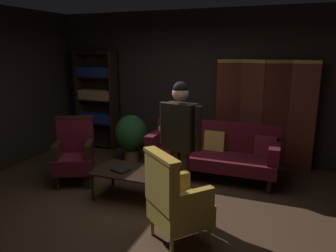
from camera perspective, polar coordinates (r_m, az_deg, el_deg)
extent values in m
plane|color=#3D2819|center=(4.49, -3.83, -14.14)|extent=(10.00, 10.00, 0.00)
cube|color=black|center=(6.32, 5.49, 7.23)|extent=(7.20, 0.10, 2.80)
cube|color=black|center=(6.35, -27.02, 5.86)|extent=(0.10, 3.60, 2.80)
cube|color=#5B2319|center=(6.05, 10.53, 2.48)|extent=(0.43, 0.23, 1.90)
cube|color=#B78E33|center=(5.95, 10.92, 11.21)|extent=(0.43, 0.24, 0.06)
cube|color=#5B2319|center=(6.00, 14.43, 2.18)|extent=(0.43, 0.22, 1.90)
cube|color=#B78E33|center=(5.89, 14.96, 10.99)|extent=(0.43, 0.23, 0.06)
cube|color=#5B2319|center=(5.96, 18.44, 1.84)|extent=(0.44, 0.20, 1.90)
cube|color=#B78E33|center=(5.85, 19.11, 10.69)|extent=(0.44, 0.21, 0.06)
cube|color=#5B2319|center=(5.98, 22.61, 1.54)|extent=(0.45, 0.15, 1.90)
cube|color=#B78E33|center=(5.88, 23.42, 10.34)|extent=(0.45, 0.16, 0.06)
cube|color=black|center=(7.27, -15.15, 4.65)|extent=(0.06, 0.32, 2.05)
cube|color=black|center=(6.80, -9.42, 4.37)|extent=(0.06, 0.32, 2.05)
cube|color=black|center=(7.15, -11.71, 4.70)|extent=(0.90, 0.02, 2.05)
cube|color=black|center=(7.23, -12.00, -3.05)|extent=(0.86, 0.30, 0.02)
cube|color=black|center=(7.11, -12.18, 0.68)|extent=(0.86, 0.30, 0.02)
cube|color=navy|center=(7.08, -12.31, 1.47)|extent=(0.78, 0.22, 0.19)
cube|color=black|center=(7.03, -12.38, 4.52)|extent=(0.86, 0.30, 0.02)
cube|color=#9E7A47|center=(6.99, -12.51, 5.39)|extent=(0.78, 0.22, 0.20)
cube|color=black|center=(6.97, -12.58, 8.44)|extent=(0.86, 0.30, 0.02)
cube|color=navy|center=(6.95, -12.72, 9.32)|extent=(0.78, 0.22, 0.20)
cube|color=black|center=(6.95, -12.78, 12.40)|extent=(0.86, 0.30, 0.02)
cylinder|color=black|center=(5.47, -2.98, -7.66)|extent=(0.07, 0.07, 0.22)
cylinder|color=black|center=(5.05, 17.43, -10.15)|extent=(0.07, 0.07, 0.22)
cylinder|color=black|center=(5.99, -0.61, -5.74)|extent=(0.07, 0.07, 0.22)
cylinder|color=black|center=(5.60, 17.90, -7.79)|extent=(0.07, 0.07, 0.22)
cube|color=#4C0F19|center=(5.37, 7.66, -5.77)|extent=(2.10, 0.76, 0.20)
cube|color=#4C0F19|center=(5.57, 8.52, -1.56)|extent=(2.10, 0.18, 0.46)
cube|color=#4C0F19|center=(5.60, -2.06, -2.39)|extent=(0.16, 0.68, 0.26)
cube|color=#4C0F19|center=(5.18, 18.35, -4.42)|extent=(0.16, 0.68, 0.26)
cube|color=beige|center=(5.72, 0.12, -1.84)|extent=(0.36, 0.20, 0.35)
cube|color=#B79338|center=(5.48, 8.24, -2.65)|extent=(0.35, 0.16, 0.35)
cube|color=maroon|center=(5.37, 16.90, -3.46)|extent=(0.36, 0.18, 0.34)
cylinder|color=black|center=(4.69, -13.17, -10.54)|extent=(0.04, 0.04, 0.39)
cylinder|color=black|center=(4.28, -2.92, -12.60)|extent=(0.04, 0.04, 0.39)
cylinder|color=black|center=(5.11, -9.74, -8.34)|extent=(0.04, 0.04, 0.39)
cylinder|color=black|center=(4.74, -0.21, -9.94)|extent=(0.04, 0.04, 0.39)
cube|color=black|center=(4.61, -6.73, -7.91)|extent=(1.00, 0.64, 0.03)
cylinder|color=#B78E33|center=(3.73, 7.24, -18.55)|extent=(0.04, 0.04, 0.22)
cylinder|color=#B78E33|center=(4.05, 3.33, -15.61)|extent=(0.04, 0.04, 0.22)
cylinder|color=#B78E33|center=(3.52, 0.71, -20.58)|extent=(0.04, 0.04, 0.22)
cylinder|color=#B78E33|center=(3.86, -2.77, -17.20)|extent=(0.04, 0.04, 0.22)
cube|color=#B79338|center=(3.67, 2.16, -14.85)|extent=(0.79, 0.79, 0.24)
cube|color=#B79338|center=(3.40, -1.18, -9.94)|extent=(0.50, 0.45, 0.54)
cube|color=#B78E33|center=(3.29, -1.20, -5.30)|extent=(0.54, 0.49, 0.04)
cube|color=#B78E33|center=(3.38, 4.32, -13.09)|extent=(0.39, 0.44, 0.22)
cube|color=#B78E33|center=(3.75, 0.30, -10.24)|extent=(0.39, 0.44, 0.22)
cylinder|color=black|center=(5.20, -18.93, -9.57)|extent=(0.04, 0.04, 0.22)
cylinder|color=black|center=(5.11, -13.83, -9.59)|extent=(0.04, 0.04, 0.22)
cylinder|color=black|center=(5.61, -17.93, -7.75)|extent=(0.04, 0.04, 0.22)
cylinder|color=black|center=(5.54, -13.23, -7.74)|extent=(0.04, 0.04, 0.22)
cube|color=#4C0F19|center=(5.28, -16.14, -6.32)|extent=(0.76, 0.76, 0.24)
cube|color=#4C0F19|center=(5.38, -16.01, -1.58)|extent=(0.55, 0.37, 0.54)
cube|color=black|center=(5.32, -16.21, 1.44)|extent=(0.59, 0.39, 0.04)
cube|color=black|center=(5.26, -18.89, -3.96)|extent=(0.31, 0.48, 0.22)
cube|color=black|center=(5.17, -13.68, -3.90)|extent=(0.31, 0.48, 0.22)
cylinder|color=black|center=(4.15, 2.88, -9.95)|extent=(0.12, 0.12, 0.86)
cylinder|color=black|center=(4.22, 1.25, -9.53)|extent=(0.12, 0.12, 0.86)
cube|color=maroon|center=(4.02, 2.12, -3.58)|extent=(0.35, 0.23, 0.09)
cube|color=black|center=(3.96, 2.15, -0.12)|extent=(0.44, 0.30, 0.58)
cube|color=white|center=(4.04, 3.00, 0.58)|extent=(0.14, 0.04, 0.41)
cube|color=maroon|center=(4.00, 3.07, 3.82)|extent=(0.09, 0.04, 0.04)
cylinder|color=black|center=(3.83, 5.29, -0.47)|extent=(0.09, 0.09, 0.54)
cylinder|color=black|center=(4.09, -0.79, 0.49)|extent=(0.09, 0.09, 0.54)
sphere|color=tan|center=(3.88, 2.20, 5.78)|extent=(0.20, 0.20, 0.20)
sphere|color=black|center=(3.88, 2.21, 6.51)|extent=(0.18, 0.18, 0.18)
cylinder|color=brown|center=(6.13, -6.45, -5.06)|extent=(0.28, 0.28, 0.28)
ellipsoid|color=#193D19|center=(6.01, -6.55, -1.33)|extent=(0.61, 0.61, 0.70)
cube|color=black|center=(4.59, -8.37, -7.66)|extent=(0.26, 0.24, 0.03)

